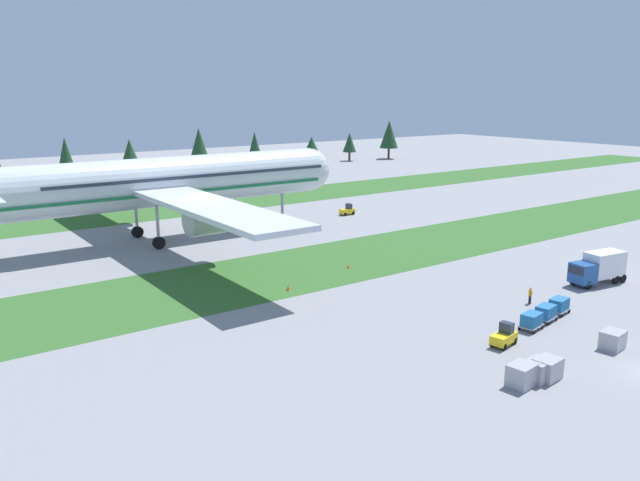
# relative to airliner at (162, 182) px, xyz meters

# --- Properties ---
(grass_strip_near) EXTENTS (320.00, 17.43, 0.01)m
(grass_strip_near) POSITION_rel_airliner_xyz_m (13.06, -23.44, -8.56)
(grass_strip_near) COLOR #336028
(grass_strip_near) RESTS_ON ground
(grass_strip_far) EXTENTS (320.00, 17.43, 0.01)m
(grass_strip_far) POSITION_rel_airliner_xyz_m (13.06, 23.43, -8.56)
(grass_strip_far) COLOR #336028
(grass_strip_far) RESTS_ON ground
(airliner) EXTENTS (57.68, 71.16, 23.87)m
(airliner) POSITION_rel_airliner_xyz_m (0.00, 0.00, 0.00)
(airliner) COLOR silver
(airliner) RESTS_ON ground
(baggage_tug) EXTENTS (2.79, 1.74, 1.97)m
(baggage_tug) POSITION_rel_airliner_xyz_m (8.40, -53.34, -7.75)
(baggage_tug) COLOR yellow
(baggage_tug) RESTS_ON ground
(cargo_dolly_lead) EXTENTS (2.43, 1.87, 1.55)m
(cargo_dolly_lead) POSITION_rel_airliner_xyz_m (13.35, -52.45, -7.64)
(cargo_dolly_lead) COLOR #A3A3A8
(cargo_dolly_lead) RESTS_ON ground
(cargo_dolly_second) EXTENTS (2.43, 1.87, 1.55)m
(cargo_dolly_second) POSITION_rel_airliner_xyz_m (16.20, -51.93, -7.64)
(cargo_dolly_second) COLOR #A3A3A8
(cargo_dolly_second) RESTS_ON ground
(cargo_dolly_third) EXTENTS (2.43, 1.87, 1.55)m
(cargo_dolly_third) POSITION_rel_airliner_xyz_m (19.05, -51.42, -7.64)
(cargo_dolly_third) COLOR #A3A3A8
(cargo_dolly_third) RESTS_ON ground
(catering_truck) EXTENTS (7.22, 3.30, 3.58)m
(catering_truck) POSITION_rel_airliner_xyz_m (31.18, -48.15, -6.61)
(catering_truck) COLOR #1E4C8E
(catering_truck) RESTS_ON ground
(pushback_tractor) EXTENTS (2.60, 1.31, 1.97)m
(pushback_tractor) POSITION_rel_airliner_xyz_m (33.44, -0.08, -7.75)
(pushback_tractor) COLOR yellow
(pushback_tractor) RESTS_ON ground
(ground_crew_marshaller) EXTENTS (0.36, 0.49, 1.74)m
(ground_crew_marshaller) POSITION_rel_airliner_xyz_m (19.30, -47.96, -7.62)
(ground_crew_marshaller) COLOR black
(ground_crew_marshaller) RESTS_ON ground
(uld_container_0) EXTENTS (2.15, 1.79, 1.57)m
(uld_container_0) POSITION_rel_airliner_xyz_m (5.14, -59.05, -7.78)
(uld_container_0) COLOR #A3A3A8
(uld_container_0) RESTS_ON ground
(uld_container_1) EXTENTS (2.19, 1.84, 1.67)m
(uld_container_1) POSITION_rel_airliner_xyz_m (3.30, -58.90, -7.73)
(uld_container_1) COLOR #A3A3A8
(uld_container_1) RESTS_ON ground
(uld_container_2) EXTENTS (2.15, 1.79, 1.62)m
(uld_container_2) POSITION_rel_airliner_xyz_m (5.83, -59.31, -7.75)
(uld_container_2) COLOR #A3A3A8
(uld_container_2) RESTS_ON ground
(uld_container_3) EXTENTS (2.20, 1.86, 1.53)m
(uld_container_3) POSITION_rel_airliner_xyz_m (15.23, -59.06, -7.80)
(uld_container_3) COLOR #A3A3A8
(uld_container_3) RESTS_ON ground
(taxiway_marker_0) EXTENTS (0.44, 0.44, 0.59)m
(taxiway_marker_0) POSITION_rel_airliner_xyz_m (1.77, -29.97, -8.27)
(taxiway_marker_0) COLOR orange
(taxiway_marker_0) RESTS_ON ground
(taxiway_marker_1) EXTENTS (0.44, 0.44, 0.47)m
(taxiway_marker_1) POSITION_rel_airliner_xyz_m (12.48, -26.95, -8.33)
(taxiway_marker_1) COLOR orange
(taxiway_marker_1) RESTS_ON ground
(distant_tree_line) EXTENTS (187.10, 10.41, 12.07)m
(distant_tree_line) POSITION_rel_airliner_xyz_m (10.52, 67.08, -1.60)
(distant_tree_line) COLOR #4C3823
(distant_tree_line) RESTS_ON ground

